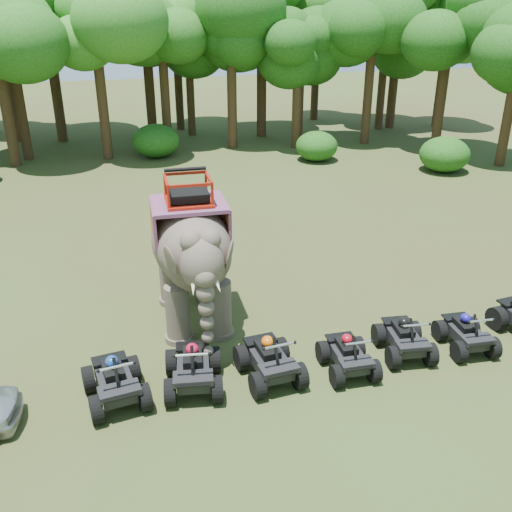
{
  "coord_description": "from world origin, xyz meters",
  "views": [
    {
      "loc": [
        -3.69,
        -12.72,
        8.49
      ],
      "look_at": [
        0.0,
        1.2,
        1.9
      ],
      "focal_mm": 40.0,
      "sensor_mm": 36.0,
      "label": 1
    }
  ],
  "objects": [
    {
      "name": "ground",
      "position": [
        0.0,
        0.0,
        0.0
      ],
      "size": [
        110.0,
        110.0,
        0.0
      ],
      "primitive_type": "plane",
      "color": "#47381E",
      "rests_on": "ground"
    },
    {
      "name": "elephant",
      "position": [
        -1.74,
        1.52,
        2.14
      ],
      "size": [
        2.41,
        5.16,
        4.27
      ],
      "primitive_type": null,
      "rotation": [
        0.0,
        0.0,
        -0.03
      ],
      "color": "brown",
      "rests_on": "ground"
    },
    {
      "name": "atv_0",
      "position": [
        -4.08,
        -1.66,
        0.67
      ],
      "size": [
        1.56,
        1.97,
        1.33
      ],
      "primitive_type": null,
      "rotation": [
        0.0,
        0.0,
        0.15
      ],
      "color": "black",
      "rests_on": "ground"
    },
    {
      "name": "atv_1",
      "position": [
        -2.28,
        -1.64,
        0.67
      ],
      "size": [
        1.57,
        1.99,
        1.34
      ],
      "primitive_type": null,
      "rotation": [
        0.0,
        0.0,
        -0.15
      ],
      "color": "black",
      "rests_on": "ground"
    },
    {
      "name": "atv_2",
      "position": [
        -0.45,
        -1.77,
        0.66
      ],
      "size": [
        1.47,
        1.9,
        1.33
      ],
      "primitive_type": null,
      "rotation": [
        0.0,
        0.0,
        0.09
      ],
      "color": "black",
      "rests_on": "ground"
    },
    {
      "name": "atv_3",
      "position": [
        1.49,
        -2.0,
        0.59
      ],
      "size": [
        1.22,
        1.64,
        1.19
      ],
      "primitive_type": null,
      "rotation": [
        0.0,
        0.0,
        -0.04
      ],
      "color": "black",
      "rests_on": "ground"
    },
    {
      "name": "atv_4",
      "position": [
        3.19,
        -1.68,
        0.61
      ],
      "size": [
        1.39,
        1.78,
        1.23
      ],
      "primitive_type": null,
      "rotation": [
        0.0,
        0.0,
        -0.11
      ],
      "color": "black",
      "rests_on": "ground"
    },
    {
      "name": "atv_5",
      "position": [
        4.89,
        -1.85,
        0.59
      ],
      "size": [
        1.25,
        1.65,
        1.17
      ],
      "primitive_type": null,
      "rotation": [
        0.0,
        0.0,
        -0.06
      ],
      "color": "black",
      "rests_on": "ground"
    },
    {
      "name": "tree_0",
      "position": [
        0.0,
        22.42,
        4.16
      ],
      "size": [
        5.83,
        5.83,
        8.32
      ],
      "primitive_type": null,
      "color": "#195114",
      "rests_on": "ground"
    },
    {
      "name": "tree_1",
      "position": [
        3.81,
        21.14,
        4.4
      ],
      "size": [
        6.15,
        6.15,
        8.79
      ],
      "primitive_type": null,
      "color": "#195114",
      "rests_on": "ground"
    },
    {
      "name": "tree_2",
      "position": [
        7.52,
        20.17,
        3.54
      ],
      "size": [
        4.95,
        4.95,
        7.07
      ],
      "primitive_type": null,
      "color": "#195114",
      "rests_on": "ground"
    },
    {
      "name": "tree_3",
      "position": [
        12.11,
        20.13,
        4.21
      ],
      "size": [
        5.89,
        5.89,
        8.41
      ],
      "primitive_type": null,
      "color": "#195114",
      "rests_on": "ground"
    },
    {
      "name": "tree_4",
      "position": [
        15.59,
        17.59,
        4.44
      ],
      "size": [
        6.22,
        6.22,
        8.89
      ],
      "primitive_type": null,
      "color": "#195114",
      "rests_on": "ground"
    },
    {
      "name": "tree_5",
      "position": [
        17.09,
        13.42,
        3.9
      ],
      "size": [
        5.46,
        5.46,
        7.8
      ],
      "primitive_type": null,
      "color": "#195114",
      "rests_on": "ground"
    },
    {
      "name": "tree_30",
      "position": [
        -8.07,
        21.48,
        4.36
      ],
      "size": [
        6.11,
        6.11,
        8.73
      ],
      "primitive_type": null,
      "color": "#195114",
      "rests_on": "ground"
    },
    {
      "name": "tree_31",
      "position": [
        -3.66,
        20.42,
        4.26
      ],
      "size": [
        5.96,
        5.96,
        8.51
      ],
      "primitive_type": null,
      "color": "#195114",
      "rests_on": "ground"
    },
    {
      "name": "tree_32",
      "position": [
        15.85,
        24.08,
        5.08
      ],
      "size": [
        7.11,
        7.11,
        10.15
      ],
      "primitive_type": null,
      "color": "#195114",
      "rests_on": "ground"
    },
    {
      "name": "tree_33",
      "position": [
        6.35,
        23.78,
        5.28
      ],
      "size": [
        7.39,
        7.39,
        10.55
      ],
      "primitive_type": null,
      "color": "#195114",
      "rests_on": "ground"
    },
    {
      "name": "tree_35",
      "position": [
        19.17,
        23.51,
        4.36
      ],
      "size": [
        6.1,
        6.1,
        8.72
      ],
      "primitive_type": null,
      "color": "#195114",
      "rests_on": "ground"
    },
    {
      "name": "tree_36",
      "position": [
        14.86,
        23.81,
        3.85
      ],
      "size": [
        5.39,
        5.39,
        7.7
      ],
      "primitive_type": null,
      "color": "#195114",
      "rests_on": "ground"
    },
    {
      "name": "tree_37",
      "position": [
        -6.36,
        25.62,
        5.4
      ],
      "size": [
        7.56,
        7.56,
        10.8
      ],
      "primitive_type": null,
      "color": "#195114",
      "rests_on": "ground"
    },
    {
      "name": "tree_38",
      "position": [
        8.69,
        22.99,
        3.69
      ],
      "size": [
        5.16,
        5.16,
        7.37
      ],
      "primitive_type": null,
      "color": "#195114",
      "rests_on": "ground"
    },
    {
      "name": "tree_39",
      "position": [
        -9.1,
        26.41,
        5.27
      ],
      "size": [
        7.38,
        7.38,
        10.54
      ],
      "primitive_type": null,
      "color": "#195114",
      "rests_on": "ground"
    },
    {
      "name": "tree_40",
      "position": [
        11.66,
        28.19,
        4.3
      ],
      "size": [
        6.03,
        6.03,
        8.61
      ],
      "primitive_type": null,
      "color": "#195114",
      "rests_on": "ground"
    },
    {
      "name": "tree_41",
      "position": [
        1.95,
        25.3,
        3.51
      ],
      "size": [
        4.91,
        4.91,
        7.02
      ],
      "primitive_type": null,
      "color": "#195114",
      "rests_on": "ground"
    },
    {
      "name": "tree_42",
      "position": [
        -8.61,
        20.21,
        4.34
      ],
      "size": [
        6.08,
        6.08,
        8.69
      ],
      "primitive_type": null,
      "color": "#195114",
      "rests_on": "ground"
    },
    {
      "name": "tree_45",
      "position": [
        1.45,
        27.21,
        4.09
      ],
      "size": [
        5.73,
        5.73,
        8.19
      ],
      "primitive_type": null,
      "color": "#195114",
      "rests_on": "ground"
    },
    {
      "name": "tree_46",
      "position": [
        -0.65,
        25.38,
        5.27
      ],
      "size": [
        7.38,
        7.38,
        10.54
      ],
      "primitive_type": null,
      "color": "#195114",
      "rests_on": "ground"
    }
  ]
}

